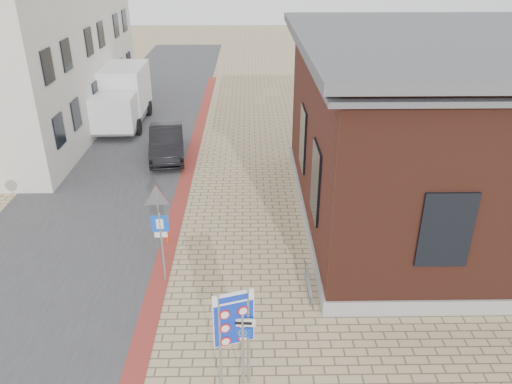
# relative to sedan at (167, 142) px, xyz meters

# --- Properties ---
(ground) EXTENTS (120.00, 120.00, 0.00)m
(ground) POSITION_rel_sedan_xyz_m (3.20, -13.15, -0.76)
(ground) COLOR tan
(ground) RESTS_ON ground
(road_strip) EXTENTS (7.00, 60.00, 0.02)m
(road_strip) POSITION_rel_sedan_xyz_m (-2.30, 1.85, -0.75)
(road_strip) COLOR #38383A
(road_strip) RESTS_ON ground
(curb_strip) EXTENTS (0.60, 40.00, 0.02)m
(curb_strip) POSITION_rel_sedan_xyz_m (1.20, -3.15, -0.75)
(curb_strip) COLOR maroon
(curb_strip) RESTS_ON ground
(brick_building) EXTENTS (13.00, 13.00, 6.80)m
(brick_building) POSITION_rel_sedan_xyz_m (12.19, -6.15, 2.73)
(brick_building) COLOR gray
(brick_building) RESTS_ON ground
(townhouse_mid) EXTENTS (7.40, 6.40, 9.10)m
(townhouse_mid) POSITION_rel_sedan_xyz_m (-7.79, 4.85, 3.81)
(townhouse_mid) COLOR beige
(townhouse_mid) RESTS_ON ground
(townhouse_far) EXTENTS (7.40, 6.40, 8.30)m
(townhouse_far) POSITION_rel_sedan_xyz_m (-7.79, 10.85, 3.41)
(townhouse_far) COLOR beige
(townhouse_far) RESTS_ON ground
(bike_rack) EXTENTS (0.08, 1.80, 0.60)m
(bike_rack) POSITION_rel_sedan_xyz_m (5.85, -10.95, -0.50)
(bike_rack) COLOR slate
(bike_rack) RESTS_ON ground
(sedan) EXTENTS (2.22, 4.79, 1.52)m
(sedan) POSITION_rel_sedan_xyz_m (0.00, 0.00, 0.00)
(sedan) COLOR black
(sedan) RESTS_ON ground
(box_truck) EXTENTS (2.74, 6.22, 3.23)m
(box_truck) POSITION_rel_sedan_xyz_m (-3.30, 5.18, 0.91)
(box_truck) COLOR slate
(box_truck) RESTS_ON ground
(border_sign) EXTENTS (0.91, 0.32, 2.76)m
(border_sign) POSITION_rel_sedan_xyz_m (3.70, -14.65, 1.22)
(border_sign) COLOR gray
(border_sign) RESTS_ON ground
(essen_sign) EXTENTS (0.59, 0.08, 2.17)m
(essen_sign) POSITION_rel_sedan_xyz_m (3.90, -14.65, 0.65)
(essen_sign) COLOR gray
(essen_sign) RESTS_ON ground
(parking_sign) EXTENTS (0.53, 0.07, 2.39)m
(parking_sign) POSITION_rel_sedan_xyz_m (1.40, -10.40, 0.86)
(parking_sign) COLOR gray
(parking_sign) RESTS_ON ground
(yield_sign) EXTENTS (0.94, 0.10, 2.66)m
(yield_sign) POSITION_rel_sedan_xyz_m (1.11, -9.10, 1.28)
(yield_sign) COLOR gray
(yield_sign) RESTS_ON ground
(bollard) EXTENTS (0.11, 0.11, 0.95)m
(bollard) POSITION_rel_sedan_xyz_m (1.16, -8.15, -0.29)
(bollard) COLOR #E8420C
(bollard) RESTS_ON ground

